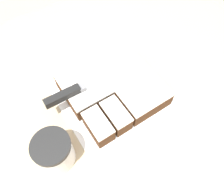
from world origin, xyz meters
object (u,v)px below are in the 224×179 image
(coffee_cup, at_px, (55,152))
(cake_board, at_px, (112,95))
(cake, at_px, (112,88))
(knife, at_px, (72,92))

(coffee_cup, bearing_deg, cake_board, 20.74)
(cake_board, height_order, cake, cake)
(cake_board, bearing_deg, cake, 43.35)
(knife, relative_size, coffee_cup, 2.66)
(cake, bearing_deg, cake_board, -136.65)
(coffee_cup, bearing_deg, cake, 21.15)
(cake_board, distance_m, cake, 0.03)
(cake_board, xyz_separation_m, cake, (0.00, 0.00, 0.03))
(knife, bearing_deg, cake, -13.39)
(cake_board, relative_size, coffee_cup, 3.14)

